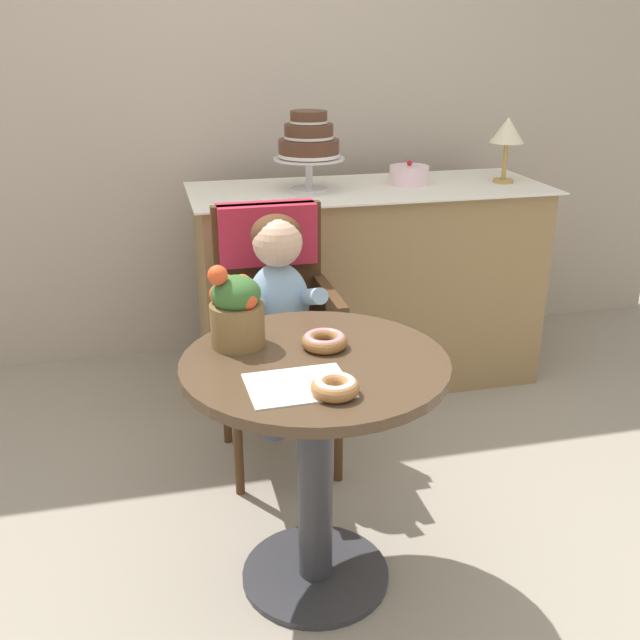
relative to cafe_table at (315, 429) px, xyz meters
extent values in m
plane|color=gray|center=(0.00, 0.00, -0.51)|extent=(8.00, 8.00, 0.00)
cube|color=#B2A393|center=(0.00, 1.85, 0.84)|extent=(4.80, 0.10, 2.70)
cylinder|color=#4C3826|center=(0.00, 0.00, 0.20)|extent=(0.72, 0.72, 0.03)
cylinder|color=#333338|center=(0.00, 0.00, -0.16)|extent=(0.10, 0.10, 0.69)
cylinder|color=#333338|center=(0.00, 0.00, -0.50)|extent=(0.44, 0.44, 0.02)
cube|color=#472D19|center=(0.02, 0.66, -0.04)|extent=(0.42, 0.42, 0.04)
cube|color=#472D19|center=(0.02, 0.85, 0.22)|extent=(0.40, 0.04, 0.46)
cube|color=#472D19|center=(-0.17, 0.66, 0.08)|extent=(0.04, 0.38, 0.18)
cube|color=#472D19|center=(0.21, 0.66, 0.08)|extent=(0.04, 0.38, 0.18)
cube|color=#B22338|center=(0.02, 0.85, 0.34)|extent=(0.36, 0.11, 0.22)
cylinder|color=#472D19|center=(-0.16, 0.48, -0.28)|extent=(0.03, 0.03, 0.45)
cylinder|color=#472D19|center=(0.20, 0.48, -0.28)|extent=(0.03, 0.03, 0.45)
cylinder|color=#472D19|center=(-0.16, 0.84, -0.28)|extent=(0.03, 0.03, 0.45)
cylinder|color=#472D19|center=(0.20, 0.84, -0.28)|extent=(0.03, 0.03, 0.45)
ellipsoid|color=#8CADCC|center=(0.02, 0.64, 0.14)|extent=(0.22, 0.16, 0.30)
sphere|color=#E0B293|center=(0.02, 0.63, 0.36)|extent=(0.17, 0.17, 0.17)
ellipsoid|color=#4C2D19|center=(0.02, 0.65, 0.38)|extent=(0.17, 0.17, 0.14)
cylinder|color=#8CADCC|center=(-0.08, 0.55, 0.19)|extent=(0.08, 0.23, 0.13)
sphere|color=#E0B293|center=(-0.07, 0.47, 0.12)|extent=(0.06, 0.06, 0.06)
cylinder|color=#8CADCC|center=(0.11, 0.55, 0.19)|extent=(0.08, 0.23, 0.13)
sphere|color=#E0B293|center=(0.10, 0.47, 0.12)|extent=(0.06, 0.06, 0.06)
cylinder|color=#3F4760|center=(-0.04, 0.56, 0.03)|extent=(0.09, 0.22, 0.09)
cylinder|color=#3F4760|center=(-0.04, 0.45, -0.14)|extent=(0.08, 0.08, 0.26)
cylinder|color=#3F4760|center=(0.07, 0.56, 0.03)|extent=(0.09, 0.22, 0.09)
cylinder|color=#3F4760|center=(0.07, 0.45, -0.14)|extent=(0.08, 0.08, 0.26)
cube|color=white|center=(-0.08, -0.14, 0.21)|extent=(0.26, 0.20, 0.00)
torus|color=#936033|center=(0.04, 0.07, 0.23)|extent=(0.13, 0.13, 0.04)
torus|color=pink|center=(0.04, 0.07, 0.24)|extent=(0.11, 0.11, 0.02)
torus|color=#AD7542|center=(0.00, -0.21, 0.23)|extent=(0.12, 0.12, 0.04)
torus|color=white|center=(0.00, -0.21, 0.24)|extent=(0.10, 0.10, 0.02)
cylinder|color=brown|center=(-0.18, 0.15, 0.27)|extent=(0.15, 0.15, 0.12)
ellipsoid|color=#38662D|center=(-0.18, 0.15, 0.36)|extent=(0.13, 0.14, 0.10)
sphere|color=#E54C23|center=(-0.16, 0.15, 0.36)|extent=(0.05, 0.05, 0.05)
sphere|color=#E54C23|center=(-0.16, 0.17, 0.38)|extent=(0.05, 0.05, 0.05)
sphere|color=#E54C23|center=(-0.20, 0.20, 0.38)|extent=(0.05, 0.05, 0.05)
sphere|color=#E54C23|center=(-0.23, 0.17, 0.36)|extent=(0.06, 0.06, 0.06)
sphere|color=#E54C23|center=(-0.23, 0.13, 0.42)|extent=(0.05, 0.05, 0.05)
sphere|color=#E54C23|center=(-0.19, 0.12, 0.37)|extent=(0.06, 0.06, 0.06)
sphere|color=#E54C23|center=(-0.16, 0.11, 0.36)|extent=(0.06, 0.06, 0.06)
cube|color=#93754C|center=(0.55, 1.30, -0.06)|extent=(1.50, 0.56, 0.90)
cube|color=white|center=(0.55, 1.30, 0.39)|extent=(1.56, 0.62, 0.01)
cylinder|color=silver|center=(0.28, 1.30, 0.40)|extent=(0.16, 0.16, 0.01)
cylinder|color=silver|center=(0.28, 1.30, 0.46)|extent=(0.03, 0.03, 0.12)
cylinder|color=silver|center=(0.28, 1.30, 0.53)|extent=(0.30, 0.30, 0.01)
cylinder|color=#4C2D1E|center=(0.28, 1.30, 0.57)|extent=(0.26, 0.25, 0.08)
cylinder|color=white|center=(0.28, 1.30, 0.54)|extent=(0.26, 0.26, 0.01)
cylinder|color=#4C2D1E|center=(0.28, 1.30, 0.64)|extent=(0.20, 0.20, 0.06)
cylinder|color=white|center=(0.28, 1.30, 0.61)|extent=(0.21, 0.21, 0.01)
cylinder|color=#4C2D1E|center=(0.28, 1.30, 0.69)|extent=(0.15, 0.15, 0.05)
cylinder|color=white|center=(0.28, 1.30, 0.68)|extent=(0.16, 0.16, 0.01)
cylinder|color=silver|center=(0.74, 1.33, 0.43)|extent=(0.17, 0.17, 0.08)
sphere|color=red|center=(0.74, 1.33, 0.48)|extent=(0.02, 0.02, 0.02)
cylinder|color=#B28C47|center=(1.16, 1.27, 0.40)|extent=(0.09, 0.09, 0.01)
cylinder|color=#B28C47|center=(1.16, 1.27, 0.49)|extent=(0.02, 0.02, 0.16)
cone|color=beige|center=(1.16, 1.27, 0.62)|extent=(0.15, 0.15, 0.11)
camera|label=1|loc=(-0.40, -1.71, 1.02)|focal=40.93mm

